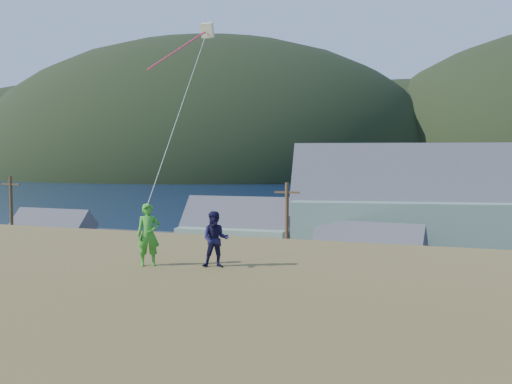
{
  "coord_description": "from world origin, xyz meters",
  "views": [
    {
      "loc": [
        10.58,
        -32.01,
        10.18
      ],
      "look_at": [
        3.4,
        -11.65,
        8.8
      ],
      "focal_mm": 40.0,
      "sensor_mm": 36.0,
      "label": 1
    }
  ],
  "objects_px": {
    "kite_flyer_green": "(148,235)",
    "kite_flyer_navy": "(215,239)",
    "wharf": "(320,231)",
    "shed_palegreen_far": "(342,231)",
    "shed_white": "(367,262)",
    "shed_teal": "(48,240)",
    "shed_palegreen_near": "(238,235)"
  },
  "relations": [
    {
      "from": "kite_flyer_green",
      "to": "kite_flyer_navy",
      "type": "distance_m",
      "value": 1.85
    },
    {
      "from": "wharf",
      "to": "shed_palegreen_far",
      "type": "distance_m",
      "value": 15.69
    },
    {
      "from": "shed_white",
      "to": "kite_flyer_green",
      "type": "relative_size",
      "value": 4.96
    },
    {
      "from": "shed_palegreen_far",
      "to": "shed_white",
      "type": "bearing_deg",
      "value": -86.56
    },
    {
      "from": "shed_teal",
      "to": "kite_flyer_navy",
      "type": "distance_m",
      "value": 41.92
    },
    {
      "from": "shed_white",
      "to": "kite_flyer_green",
      "type": "distance_m",
      "value": 28.37
    },
    {
      "from": "shed_teal",
      "to": "shed_palegreen_near",
      "type": "height_order",
      "value": "shed_palegreen_near"
    },
    {
      "from": "wharf",
      "to": "kite_flyer_navy",
      "type": "relative_size",
      "value": 17.33
    },
    {
      "from": "wharf",
      "to": "shed_palegreen_near",
      "type": "relative_size",
      "value": 2.4
    },
    {
      "from": "shed_teal",
      "to": "wharf",
      "type": "bearing_deg",
      "value": 58.36
    },
    {
      "from": "wharf",
      "to": "shed_teal",
      "type": "distance_m",
      "value": 34.76
    },
    {
      "from": "shed_palegreen_near",
      "to": "kite_flyer_green",
      "type": "height_order",
      "value": "kite_flyer_green"
    },
    {
      "from": "shed_palegreen_far",
      "to": "kite_flyer_navy",
      "type": "height_order",
      "value": "kite_flyer_navy"
    },
    {
      "from": "shed_teal",
      "to": "kite_flyer_navy",
      "type": "xyz_separation_m",
      "value": [
        29.6,
        -29.15,
        5.59
      ]
    },
    {
      "from": "shed_teal",
      "to": "shed_palegreen_near",
      "type": "distance_m",
      "value": 17.66
    },
    {
      "from": "wharf",
      "to": "shed_teal",
      "type": "bearing_deg",
      "value": -123.3
    },
    {
      "from": "shed_teal",
      "to": "shed_palegreen_far",
      "type": "bearing_deg",
      "value": 32.1
    },
    {
      "from": "wharf",
      "to": "kite_flyer_green",
      "type": "relative_size",
      "value": 15.38
    },
    {
      "from": "wharf",
      "to": "shed_white",
      "type": "bearing_deg",
      "value": -71.08
    },
    {
      "from": "shed_teal",
      "to": "shed_palegreen_near",
      "type": "xyz_separation_m",
      "value": [
        16.61,
        5.98,
        0.5
      ]
    },
    {
      "from": "kite_flyer_green",
      "to": "kite_flyer_navy",
      "type": "bearing_deg",
      "value": -20.74
    },
    {
      "from": "shed_palegreen_near",
      "to": "kite_flyer_navy",
      "type": "relative_size",
      "value": 7.23
    },
    {
      "from": "wharf",
      "to": "shed_white",
      "type": "xyz_separation_m",
      "value": [
        10.56,
        -30.81,
        2.0
      ]
    },
    {
      "from": "shed_palegreen_near",
      "to": "shed_palegreen_far",
      "type": "distance_m",
      "value": 11.77
    },
    {
      "from": "shed_teal",
      "to": "shed_palegreen_near",
      "type": "relative_size",
      "value": 0.75
    },
    {
      "from": "shed_palegreen_near",
      "to": "kite_flyer_navy",
      "type": "distance_m",
      "value": 37.8
    },
    {
      "from": "wharf",
      "to": "shed_teal",
      "type": "height_order",
      "value": "shed_teal"
    },
    {
      "from": "wharf",
      "to": "shed_teal",
      "type": "xyz_separation_m",
      "value": [
        -19.05,
        -29.01,
        1.91
      ]
    },
    {
      "from": "shed_palegreen_near",
      "to": "shed_palegreen_far",
      "type": "bearing_deg",
      "value": 43.12
    },
    {
      "from": "wharf",
      "to": "shed_palegreen_far",
      "type": "bearing_deg",
      "value": -68.69
    },
    {
      "from": "shed_teal",
      "to": "kite_flyer_green",
      "type": "distance_m",
      "value": 40.97
    },
    {
      "from": "shed_teal",
      "to": "shed_white",
      "type": "distance_m",
      "value": 29.67
    }
  ]
}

